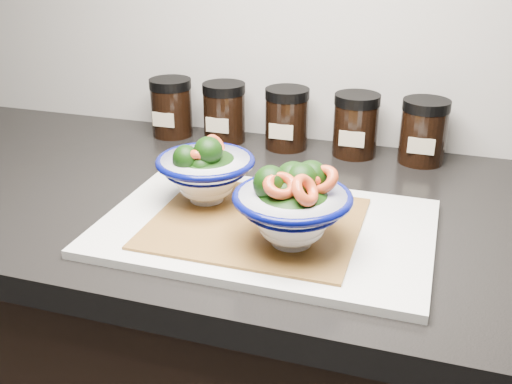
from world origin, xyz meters
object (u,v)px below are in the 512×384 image
(bowl_left, at_px, (205,171))
(spice_jar_c, at_px, (287,118))
(spice_jar_b, at_px, (224,112))
(spice_jar_d, at_px, (356,125))
(spice_jar_a, at_px, (171,107))
(spice_jar_e, at_px, (423,131))
(bowl_right, at_px, (293,207))
(cutting_board, at_px, (266,228))

(bowl_left, distance_m, spice_jar_c, 0.30)
(spice_jar_b, height_order, spice_jar_d, same)
(spice_jar_a, xyz_separation_m, spice_jar_e, (0.48, 0.00, 0.00))
(spice_jar_d, bearing_deg, spice_jar_c, 180.00)
(bowl_right, bearing_deg, spice_jar_d, 87.19)
(cutting_board, relative_size, spice_jar_a, 3.98)
(spice_jar_c, distance_m, spice_jar_d, 0.13)
(bowl_right, relative_size, spice_jar_c, 1.34)
(spice_jar_a, bearing_deg, bowl_left, -57.00)
(bowl_left, relative_size, spice_jar_d, 1.28)
(bowl_right, height_order, spice_jar_e, bowl_right)
(bowl_right, xyz_separation_m, spice_jar_b, (-0.23, 0.38, -0.01))
(bowl_right, height_order, spice_jar_c, bowl_right)
(bowl_left, bearing_deg, spice_jar_d, 59.89)
(spice_jar_b, distance_m, spice_jar_c, 0.12)
(spice_jar_a, bearing_deg, spice_jar_c, 0.00)
(bowl_right, distance_m, spice_jar_c, 0.40)
(cutting_board, xyz_separation_m, spice_jar_a, (-0.30, 0.34, 0.05))
(bowl_right, distance_m, spice_jar_b, 0.45)
(spice_jar_c, xyz_separation_m, spice_jar_e, (0.25, 0.00, 0.00))
(spice_jar_b, bearing_deg, bowl_left, -74.69)
(spice_jar_c, bearing_deg, spice_jar_d, 0.00)
(bowl_left, distance_m, spice_jar_b, 0.31)
(spice_jar_c, bearing_deg, bowl_left, -98.26)
(bowl_right, relative_size, spice_jar_a, 1.34)
(bowl_left, xyz_separation_m, bowl_right, (0.15, -0.08, 0.00))
(spice_jar_c, bearing_deg, bowl_right, -73.89)
(spice_jar_a, bearing_deg, spice_jar_b, 0.00)
(bowl_left, relative_size, spice_jar_b, 1.28)
(spice_jar_c, xyz_separation_m, spice_jar_d, (0.13, 0.00, 0.00))
(bowl_left, xyz_separation_m, spice_jar_d, (0.17, 0.30, -0.00))
(cutting_board, xyz_separation_m, spice_jar_b, (-0.19, 0.34, 0.05))
(cutting_board, bearing_deg, spice_jar_a, 131.52)
(bowl_right, xyz_separation_m, spice_jar_d, (0.02, 0.38, -0.01))
(cutting_board, distance_m, spice_jar_e, 0.39)
(bowl_right, xyz_separation_m, spice_jar_c, (-0.11, 0.38, -0.01))
(bowl_right, distance_m, spice_jar_a, 0.51)
(spice_jar_c, bearing_deg, spice_jar_e, 0.00)
(cutting_board, height_order, spice_jar_d, spice_jar_d)
(spice_jar_a, distance_m, spice_jar_c, 0.24)
(spice_jar_d, bearing_deg, bowl_left, -120.11)
(bowl_left, relative_size, spice_jar_a, 1.28)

